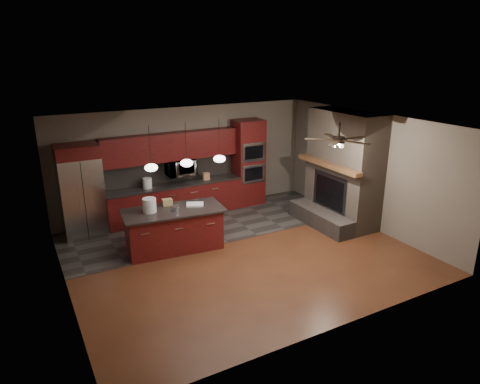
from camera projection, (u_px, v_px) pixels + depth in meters
ground at (241, 253)px, 9.23m from camera, size 7.00×7.00×0.00m
ceiling at (241, 124)px, 8.34m from camera, size 7.00×6.00×0.02m
back_wall at (187, 160)px, 11.28m from camera, size 7.00×0.02×2.80m
right_wall at (367, 170)px, 10.37m from camera, size 0.02×6.00×2.80m
left_wall at (59, 223)px, 7.19m from camera, size 0.02×6.00×2.80m
slate_tile_patch at (207, 225)px, 10.72m from camera, size 7.00×2.40×0.01m
fireplace_column at (341, 173)px, 10.53m from camera, size 1.30×2.10×2.80m
back_cabinetry at (174, 184)px, 11.01m from camera, size 3.59×0.64×2.20m
oven_tower at (248, 163)px, 11.86m from camera, size 0.80×0.63×2.38m
microwave at (180, 167)px, 10.98m from camera, size 0.73×0.41×0.50m
refrigerator at (81, 191)px, 9.81m from camera, size 0.94×0.75×2.18m
kitchen_island at (174, 229)px, 9.29m from camera, size 2.24×1.19×0.92m
white_bucket at (149, 205)px, 8.97m from camera, size 0.36×0.36×0.30m
paint_can at (176, 208)px, 9.08m from camera, size 0.20×0.20×0.11m
paint_tray at (195, 204)px, 9.41m from camera, size 0.44×0.39×0.04m
cardboard_box at (167, 202)px, 9.39m from camera, size 0.23×0.17×0.14m
counter_bucket at (147, 183)px, 10.61m from camera, size 0.29×0.29×0.25m
counter_box at (206, 176)px, 11.30m from camera, size 0.19×0.16×0.19m
pendant_left at (151, 167)px, 8.44m from camera, size 0.26×0.26×0.92m
pendant_center at (187, 163)px, 8.78m from camera, size 0.26×0.26×0.92m
pendant_right at (219, 159)px, 9.12m from camera, size 0.26×0.26×0.92m
ceiling_fan at (339, 139)px, 8.60m from camera, size 1.27×1.33×0.41m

